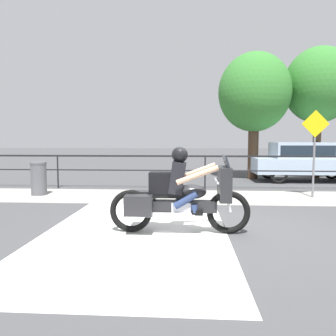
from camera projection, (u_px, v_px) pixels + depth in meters
name	position (u px, v px, depth m)	size (l,w,h in m)	color
ground_plane	(218.00, 228.00, 6.21)	(120.00, 120.00, 0.00)	#424244
sidewalk_band	(208.00, 197.00, 9.59)	(44.00, 2.40, 0.01)	#99968E
crosswalk_band	(137.00, 229.00, 6.10)	(3.27, 6.00, 0.01)	silver
fence_railing	(205.00, 163.00, 11.03)	(36.00, 0.05, 1.15)	black
motorcycle	(179.00, 195.00, 5.83)	(2.52, 0.76, 1.55)	black
parked_car	(305.00, 159.00, 13.15)	(4.28, 1.75, 1.57)	#9EB2C6
trash_bin	(39.00, 179.00, 9.86)	(0.48, 0.48, 1.01)	#515156
street_sign	(315.00, 142.00, 9.35)	(0.77, 0.06, 2.51)	slate
tree_behind_sign	(254.00, 93.00, 13.77)	(3.01, 3.01, 5.33)	#473323
tree_behind_car	(319.00, 86.00, 14.03)	(2.94, 2.94, 5.63)	#473323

